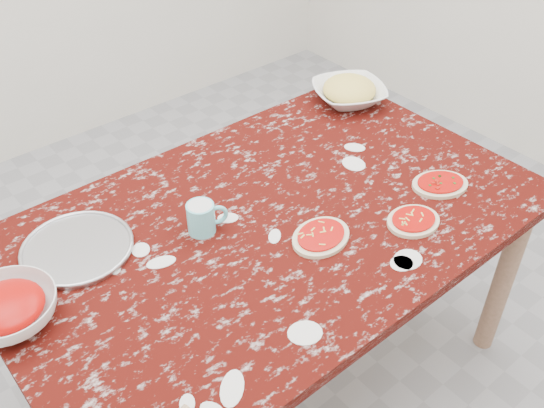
{
  "coord_description": "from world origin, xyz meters",
  "views": [
    {
      "loc": [
        -0.88,
        -1.05,
        1.9
      ],
      "look_at": [
        0.0,
        0.0,
        0.8
      ],
      "focal_mm": 40.02,
      "sensor_mm": 36.0,
      "label": 1
    }
  ],
  "objects": [
    {
      "name": "ground",
      "position": [
        0.0,
        0.0,
        0.0
      ],
      "size": [
        4.0,
        4.0,
        0.0
      ],
      "primitive_type": "plane",
      "color": "gray"
    },
    {
      "name": "pizza_right",
      "position": [
        0.5,
        -0.22,
        0.76
      ],
      "size": [
        0.22,
        0.2,
        0.02
      ],
      "color": "beige",
      "rests_on": "worktable"
    },
    {
      "name": "sauce_bowl",
      "position": [
        -0.74,
        0.1,
        0.79
      ],
      "size": [
        0.27,
        0.27,
        0.07
      ],
      "primitive_type": "imported",
      "rotation": [
        0.0,
        0.0,
        -0.12
      ],
      "color": "white",
      "rests_on": "worktable"
    },
    {
      "name": "pizza_mid",
      "position": [
        0.3,
        -0.28,
        0.76
      ],
      "size": [
        0.18,
        0.15,
        0.02
      ],
      "color": "beige",
      "rests_on": "worktable"
    },
    {
      "name": "pizza_tray",
      "position": [
        -0.51,
        0.23,
        0.76
      ],
      "size": [
        0.38,
        0.38,
        0.01
      ],
      "primitive_type": "cylinder",
      "rotation": [
        0.0,
        0.0,
        0.3
      ],
      "color": "#B2B2B7",
      "rests_on": "worktable"
    },
    {
      "name": "flour_mug",
      "position": [
        -0.19,
        0.08,
        0.8
      ],
      "size": [
        0.12,
        0.08,
        0.09
      ],
      "color": "#6FD8E2",
      "rests_on": "worktable"
    },
    {
      "name": "pizza_left",
      "position": [
        0.05,
        -0.16,
        0.76
      ],
      "size": [
        0.21,
        0.17,
        0.02
      ],
      "color": "beige",
      "rests_on": "worktable"
    },
    {
      "name": "worktable",
      "position": [
        0.0,
        0.0,
        0.67
      ],
      "size": [
        1.6,
        1.0,
        0.75
      ],
      "color": "#350704",
      "rests_on": "ground"
    },
    {
      "name": "cheese_bowl",
      "position": [
        0.67,
        0.35,
        0.78
      ],
      "size": [
        0.36,
        0.36,
        0.07
      ],
      "primitive_type": "imported",
      "rotation": [
        0.0,
        0.0,
        -0.43
      ],
      "color": "white",
      "rests_on": "worktable"
    }
  ]
}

